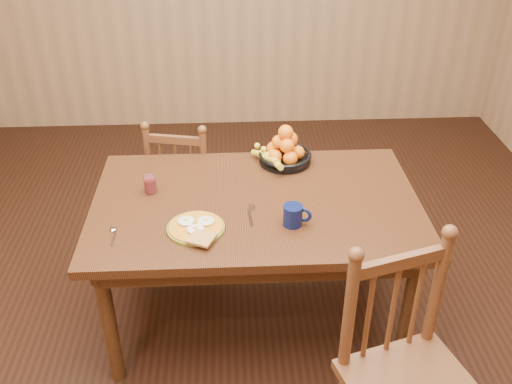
{
  "coord_description": "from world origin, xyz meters",
  "views": [
    {
      "loc": [
        -0.12,
        -2.33,
        2.27
      ],
      "look_at": [
        0.0,
        0.0,
        0.8
      ],
      "focal_mm": 40.0,
      "sensor_mm": 36.0,
      "label": 1
    }
  ],
  "objects_px": {
    "chair_far": "(185,185)",
    "breakfast_plate": "(196,228)",
    "dining_table": "(256,215)",
    "fruit_bowl": "(284,152)",
    "coffee_mug": "(294,215)",
    "chair_near": "(408,378)"
  },
  "relations": [
    {
      "from": "breakfast_plate",
      "to": "coffee_mug",
      "type": "bearing_deg",
      "value": 2.67
    },
    {
      "from": "chair_near",
      "to": "coffee_mug",
      "type": "xyz_separation_m",
      "value": [
        -0.38,
        0.69,
        0.3
      ]
    },
    {
      "from": "chair_far",
      "to": "fruit_bowl",
      "type": "height_order",
      "value": "fruit_bowl"
    },
    {
      "from": "chair_far",
      "to": "breakfast_plate",
      "type": "distance_m",
      "value": 0.98
    },
    {
      "from": "dining_table",
      "to": "fruit_bowl",
      "type": "height_order",
      "value": "fruit_bowl"
    },
    {
      "from": "coffee_mug",
      "to": "fruit_bowl",
      "type": "height_order",
      "value": "fruit_bowl"
    },
    {
      "from": "coffee_mug",
      "to": "chair_near",
      "type": "bearing_deg",
      "value": -61.42
    },
    {
      "from": "dining_table",
      "to": "chair_far",
      "type": "distance_m",
      "value": 0.83
    },
    {
      "from": "dining_table",
      "to": "chair_far",
      "type": "bearing_deg",
      "value": 120.52
    },
    {
      "from": "dining_table",
      "to": "chair_near",
      "type": "height_order",
      "value": "chair_near"
    },
    {
      "from": "chair_near",
      "to": "dining_table",
      "type": "bearing_deg",
      "value": 103.99
    },
    {
      "from": "dining_table",
      "to": "coffee_mug",
      "type": "height_order",
      "value": "coffee_mug"
    },
    {
      "from": "dining_table",
      "to": "breakfast_plate",
      "type": "bearing_deg",
      "value": -141.06
    },
    {
      "from": "chair_far",
      "to": "chair_near",
      "type": "distance_m",
      "value": 1.84
    },
    {
      "from": "coffee_mug",
      "to": "chair_far",
      "type": "bearing_deg",
      "value": 122.35
    },
    {
      "from": "fruit_bowl",
      "to": "dining_table",
      "type": "bearing_deg",
      "value": -114.32
    },
    {
      "from": "chair_far",
      "to": "fruit_bowl",
      "type": "bearing_deg",
      "value": 163.5
    },
    {
      "from": "chair_far",
      "to": "fruit_bowl",
      "type": "relative_size",
      "value": 2.74
    },
    {
      "from": "chair_far",
      "to": "chair_near",
      "type": "bearing_deg",
      "value": 132.42
    },
    {
      "from": "dining_table",
      "to": "chair_far",
      "type": "height_order",
      "value": "chair_far"
    },
    {
      "from": "coffee_mug",
      "to": "fruit_bowl",
      "type": "xyz_separation_m",
      "value": [
        0.01,
        0.59,
        0.01
      ]
    },
    {
      "from": "dining_table",
      "to": "breakfast_plate",
      "type": "relative_size",
      "value": 5.26
    }
  ]
}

